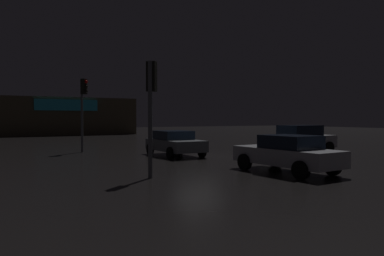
# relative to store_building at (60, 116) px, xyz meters

# --- Properties ---
(ground_plane) EXTENTS (120.00, 120.00, 0.00)m
(ground_plane) POSITION_rel_store_building_xyz_m (1.75, -32.61, -2.25)
(ground_plane) COLOR black
(store_building) EXTENTS (17.08, 10.04, 4.50)m
(store_building) POSITION_rel_store_building_xyz_m (0.00, 0.00, 0.00)
(store_building) COLOR brown
(store_building) RESTS_ON ground
(traffic_signal_main) EXTENTS (0.42, 0.42, 4.01)m
(traffic_signal_main) POSITION_rel_store_building_xyz_m (-3.09, -37.81, 0.59)
(traffic_signal_main) COLOR #595B60
(traffic_signal_main) RESTS_ON ground
(traffic_signal_opposite) EXTENTS (0.41, 0.43, 4.40)m
(traffic_signal_opposite) POSITION_rel_store_building_xyz_m (-3.00, -27.03, 0.91)
(traffic_signal_opposite) COLOR #595B60
(traffic_signal_opposite) RESTS_ON ground
(car_near) EXTENTS (2.18, 4.38, 1.42)m
(car_near) POSITION_rel_store_building_xyz_m (1.85, -39.20, -1.52)
(car_near) COLOR #B7B7BF
(car_near) RESTS_ON ground
(car_far) EXTENTS (2.12, 3.94, 1.36)m
(car_far) POSITION_rel_store_building_xyz_m (0.88, -31.56, -1.54)
(car_far) COLOR slate
(car_far) RESTS_ON ground
(car_crossing) EXTENTS (4.57, 2.15, 1.65)m
(car_crossing) POSITION_rel_store_building_xyz_m (7.47, -34.20, -1.40)
(car_crossing) COLOR #B7B7BF
(car_crossing) RESTS_ON ground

